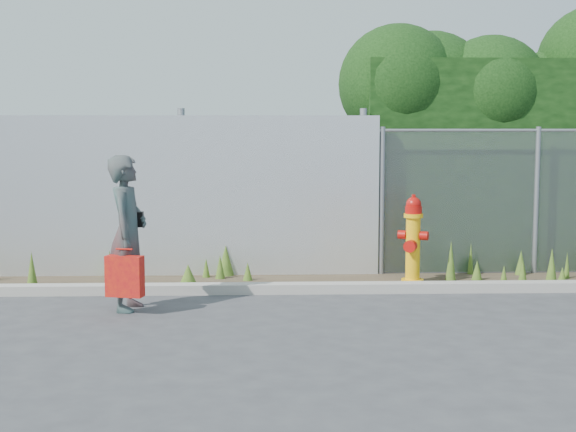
# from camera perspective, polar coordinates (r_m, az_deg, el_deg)

# --- Properties ---
(ground) EXTENTS (80.00, 80.00, 0.00)m
(ground) POSITION_cam_1_polar(r_m,az_deg,el_deg) (8.20, 2.46, -8.01)
(ground) COLOR #39393C
(ground) RESTS_ON ground
(curb) EXTENTS (16.00, 0.22, 0.12)m
(curb) POSITION_cam_1_polar(r_m,az_deg,el_deg) (9.94, 1.66, -5.15)
(curb) COLOR #9A948B
(curb) RESTS_ON ground
(weed_strip) EXTENTS (16.00, 1.29, 0.54)m
(weed_strip) POSITION_cam_1_polar(r_m,az_deg,el_deg) (10.57, 1.48, -4.22)
(weed_strip) COLOR #403324
(weed_strip) RESTS_ON ground
(corrugated_fence) EXTENTS (8.50, 0.21, 2.30)m
(corrugated_fence) POSITION_cam_1_polar(r_m,az_deg,el_deg) (11.28, -15.43, 1.33)
(corrugated_fence) COLOR silver
(corrugated_fence) RESTS_ON ground
(hedge) EXTENTS (7.67, 2.01, 3.86)m
(hedge) POSITION_cam_1_polar(r_m,az_deg,el_deg) (12.84, 19.47, 6.08)
(hedge) COLOR black
(hedge) RESTS_ON ground
(fire_hydrant) EXTENTS (0.39, 0.35, 1.17)m
(fire_hydrant) POSITION_cam_1_polar(r_m,az_deg,el_deg) (10.55, 8.89, -1.75)
(fire_hydrant) COLOR #FFB90D
(fire_hydrant) RESTS_ON ground
(woman) EXTENTS (0.48, 0.67, 1.73)m
(woman) POSITION_cam_1_polar(r_m,az_deg,el_deg) (9.07, -11.33, -1.19)
(woman) COLOR #106B66
(woman) RESTS_ON ground
(red_tote_bag) EXTENTS (0.40, 0.15, 0.53)m
(red_tote_bag) POSITION_cam_1_polar(r_m,az_deg,el_deg) (8.88, -11.54, -4.21)
(red_tote_bag) COLOR #AC0914
(black_shoulder_bag) EXTENTS (0.23, 0.10, 0.17)m
(black_shoulder_bag) POSITION_cam_1_polar(r_m,az_deg,el_deg) (9.18, -10.97, -0.24)
(black_shoulder_bag) COLOR black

